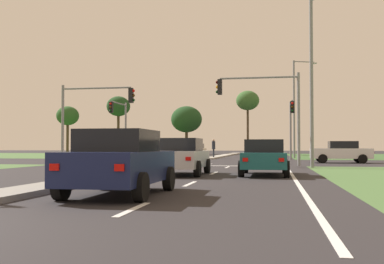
# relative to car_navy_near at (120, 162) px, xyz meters

# --- Properties ---
(ground_plane) EXTENTS (200.00, 200.00, 0.00)m
(ground_plane) POSITION_rel_car_navy_near_xyz_m (-2.43, 24.34, -0.80)
(ground_plane) COLOR #282628
(grass_verge_far_left) EXTENTS (35.00, 35.00, 0.01)m
(grass_verge_far_left) POSITION_rel_car_navy_near_xyz_m (-27.93, 48.84, -0.80)
(grass_verge_far_left) COLOR #476B38
(grass_verge_far_left) RESTS_ON ground
(median_island_near) EXTENTS (1.20, 22.00, 0.14)m
(median_island_near) POSITION_rel_car_navy_near_xyz_m (-2.43, 5.34, -0.73)
(median_island_near) COLOR gray
(median_island_near) RESTS_ON ground
(median_island_far) EXTENTS (1.20, 36.00, 0.14)m
(median_island_far) POSITION_rel_car_navy_near_xyz_m (-2.43, 49.34, -0.73)
(median_island_far) COLOR #ADA89E
(median_island_far) RESTS_ON ground
(lane_dash_near) EXTENTS (0.14, 2.00, 0.01)m
(lane_dash_near) POSITION_rel_car_navy_near_xyz_m (1.07, -2.40, -0.80)
(lane_dash_near) COLOR silver
(lane_dash_near) RESTS_ON ground
(lane_dash_second) EXTENTS (0.14, 2.00, 0.01)m
(lane_dash_second) POSITION_rel_car_navy_near_xyz_m (1.07, 3.60, -0.80)
(lane_dash_second) COLOR silver
(lane_dash_second) RESTS_ON ground
(lane_dash_third) EXTENTS (0.14, 2.00, 0.01)m
(lane_dash_third) POSITION_rel_car_navy_near_xyz_m (1.07, 9.60, -0.80)
(lane_dash_third) COLOR silver
(lane_dash_third) RESTS_ON ground
(lane_dash_fourth) EXTENTS (0.14, 2.00, 0.01)m
(lane_dash_fourth) POSITION_rel_car_navy_near_xyz_m (1.07, 15.60, -0.80)
(lane_dash_fourth) COLOR silver
(lane_dash_fourth) RESTS_ON ground
(edge_line_right) EXTENTS (0.14, 24.00, 0.01)m
(edge_line_right) POSITION_rel_car_navy_near_xyz_m (4.42, 6.34, -0.80)
(edge_line_right) COLOR silver
(edge_line_right) RESTS_ON ground
(stop_bar_near) EXTENTS (6.40, 0.50, 0.01)m
(stop_bar_near) POSITION_rel_car_navy_near_xyz_m (1.37, 17.34, -0.80)
(stop_bar_near) COLOR silver
(stop_bar_near) RESTS_ON ground
(crosswalk_bar_near) EXTENTS (0.70, 2.80, 0.01)m
(crosswalk_bar_near) POSITION_rel_car_navy_near_xyz_m (-8.83, 19.14, -0.80)
(crosswalk_bar_near) COLOR silver
(crosswalk_bar_near) RESTS_ON ground
(crosswalk_bar_second) EXTENTS (0.70, 2.80, 0.01)m
(crosswalk_bar_second) POSITION_rel_car_navy_near_xyz_m (-7.68, 19.14, -0.80)
(crosswalk_bar_second) COLOR silver
(crosswalk_bar_second) RESTS_ON ground
(crosswalk_bar_third) EXTENTS (0.70, 2.80, 0.01)m
(crosswalk_bar_third) POSITION_rel_car_navy_near_xyz_m (-6.53, 19.14, -0.80)
(crosswalk_bar_third) COLOR silver
(crosswalk_bar_third) RESTS_ON ground
(crosswalk_bar_fourth) EXTENTS (0.70, 2.80, 0.01)m
(crosswalk_bar_fourth) POSITION_rel_car_navy_near_xyz_m (-5.38, 19.14, -0.80)
(crosswalk_bar_fourth) COLOR silver
(crosswalk_bar_fourth) RESTS_ON ground
(crosswalk_bar_fifth) EXTENTS (0.70, 2.80, 0.01)m
(crosswalk_bar_fifth) POSITION_rel_car_navy_near_xyz_m (-4.23, 19.14, -0.80)
(crosswalk_bar_fifth) COLOR silver
(crosswalk_bar_fifth) RESTS_ON ground
(crosswalk_bar_sixth) EXTENTS (0.70, 2.80, 0.01)m
(crosswalk_bar_sixth) POSITION_rel_car_navy_near_xyz_m (-3.08, 19.14, -0.80)
(crosswalk_bar_sixth) COLOR silver
(crosswalk_bar_sixth) RESTS_ON ground
(crosswalk_bar_seventh) EXTENTS (0.70, 2.80, 0.01)m
(crosswalk_bar_seventh) POSITION_rel_car_navy_near_xyz_m (-1.93, 19.14, -0.80)
(crosswalk_bar_seventh) COLOR silver
(crosswalk_bar_seventh) RESTS_ON ground
(crosswalk_bar_eighth) EXTENTS (0.70, 2.80, 0.01)m
(crosswalk_bar_eighth) POSITION_rel_car_navy_near_xyz_m (-0.78, 19.14, -0.80)
(crosswalk_bar_eighth) COLOR silver
(crosswalk_bar_eighth) RESTS_ON ground
(car_navy_near) EXTENTS (2.02, 4.17, 1.58)m
(car_navy_near) POSITION_rel_car_navy_near_xyz_m (0.00, 0.00, 0.00)
(car_navy_near) COLOR #161E47
(car_navy_near) RESTS_ON ground
(car_teal_second) EXTENTS (1.94, 4.41, 1.46)m
(car_teal_second) POSITION_rel_car_navy_near_xyz_m (3.30, 8.56, -0.05)
(car_teal_second) COLOR #19565B
(car_teal_second) RESTS_ON ground
(car_white_third) EXTENTS (4.25, 2.02, 1.57)m
(car_white_third) POSITION_rel_car_navy_near_xyz_m (8.49, 24.00, -0.00)
(car_white_third) COLOR silver
(car_white_third) RESTS_ON ground
(car_grey_fourth) EXTENTS (4.22, 2.01, 1.61)m
(car_grey_fourth) POSITION_rel_car_navy_near_xyz_m (-7.39, 23.87, 0.02)
(car_grey_fourth) COLOR slate
(car_grey_fourth) RESTS_ON ground
(car_silver_fifth) EXTENTS (2.05, 4.16, 1.52)m
(car_silver_fifth) POSITION_rel_car_navy_near_xyz_m (-0.13, 8.10, -0.03)
(car_silver_fifth) COLOR #B7B7BC
(car_silver_fifth) RESTS_ON ground
(car_beige_sixth) EXTENTS (2.05, 4.51, 1.51)m
(car_beige_sixth) POSITION_rel_car_navy_near_xyz_m (-4.70, 38.77, -0.03)
(car_beige_sixth) COLOR #BCAD8E
(car_beige_sixth) RESTS_ON ground
(traffic_signal_far_right) EXTENTS (0.32, 4.29, 5.11)m
(traffic_signal_far_right) POSITION_rel_car_navy_near_xyz_m (5.17, 29.34, 2.72)
(traffic_signal_far_right) COLOR gray
(traffic_signal_far_right) RESTS_ON ground
(traffic_signal_near_right) EXTENTS (5.12, 0.32, 5.66)m
(traffic_signal_near_right) POSITION_rel_car_navy_near_xyz_m (3.32, 17.74, 3.12)
(traffic_signal_near_right) COLOR gray
(traffic_signal_near_right) RESTS_ON ground
(traffic_signal_far_left) EXTENTS (0.32, 4.33, 5.32)m
(traffic_signal_far_left) POSITION_rel_car_navy_near_xyz_m (-10.03, 29.36, 2.85)
(traffic_signal_far_left) COLOR gray
(traffic_signal_far_left) RESTS_ON ground
(traffic_signal_near_left) EXTENTS (5.03, 0.32, 5.24)m
(traffic_signal_near_left) POSITION_rel_car_navy_near_xyz_m (-8.13, 17.74, 2.84)
(traffic_signal_near_left) COLOR gray
(traffic_signal_near_left) RESTS_ON ground
(street_lamp_second) EXTENTS (1.63, 2.02, 9.56)m
(street_lamp_second) POSITION_rel_car_navy_near_xyz_m (5.92, 15.79, 4.54)
(street_lamp_second) COLOR gray
(street_lamp_second) RESTS_ON ground
(street_lamp_third) EXTENTS (2.54, 1.04, 10.16)m
(street_lamp_third) POSITION_rel_car_navy_near_xyz_m (6.00, 38.37, 4.86)
(street_lamp_third) COLOR gray
(street_lamp_third) RESTS_ON ground
(pedestrian_at_median) EXTENTS (0.34, 0.34, 1.81)m
(pedestrian_at_median) POSITION_rel_car_navy_near_xyz_m (-2.26, 35.36, 0.43)
(pedestrian_at_median) COLOR #232833
(pedestrian_at_median) RESTS_ON median_island_far
(treeline_near) EXTENTS (3.51, 3.51, 7.52)m
(treeline_near) POSITION_rel_car_navy_near_xyz_m (-28.16, 57.23, 5.14)
(treeline_near) COLOR #423323
(treeline_near) RESTS_ON ground
(treeline_second) EXTENTS (3.78, 3.78, 9.28)m
(treeline_second) POSITION_rel_car_navy_near_xyz_m (-20.90, 60.29, 6.76)
(treeline_second) COLOR #423323
(treeline_second) RESTS_ON ground
(treeline_third) EXTENTS (4.71, 4.71, 7.33)m
(treeline_third) POSITION_rel_car_navy_near_xyz_m (-9.36, 58.31, 4.50)
(treeline_third) COLOR #423323
(treeline_third) RESTS_ON ground
(treeline_fourth) EXTENTS (3.36, 3.36, 9.34)m
(treeline_fourth) POSITION_rel_car_navy_near_xyz_m (-0.01, 56.97, 7.01)
(treeline_fourth) COLOR #423323
(treeline_fourth) RESTS_ON ground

